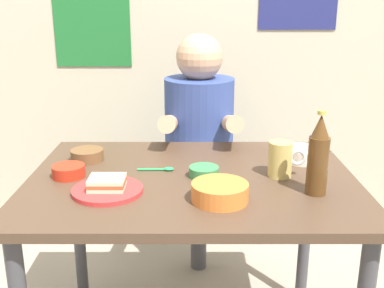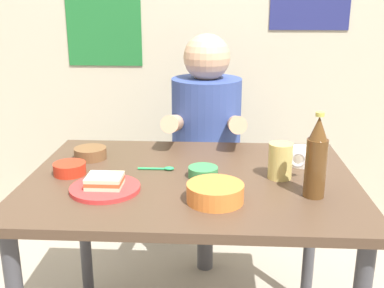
% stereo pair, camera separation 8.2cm
% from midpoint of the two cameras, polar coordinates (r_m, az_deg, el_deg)
% --- Properties ---
extents(wall_back, '(4.40, 0.09, 2.60)m').
position_cam_midpoint_polar(wall_back, '(2.51, 2.34, 17.03)').
color(wall_back, '#BCB299').
rests_on(wall_back, ground).
extents(dining_table, '(1.10, 0.80, 0.74)m').
position_cam_midpoint_polar(dining_table, '(1.61, 1.38, -7.13)').
color(dining_table, '#4C3828').
rests_on(dining_table, ground).
extents(stool, '(0.34, 0.34, 0.45)m').
position_cam_midpoint_polar(stool, '(2.31, 2.69, -7.41)').
color(stool, '#4C4C51').
rests_on(stool, ground).
extents(person_seated, '(0.33, 0.56, 0.72)m').
position_cam_midpoint_polar(person_seated, '(2.15, 2.84, 2.58)').
color(person_seated, '#33478C').
rests_on(person_seated, stool).
extents(plate_orange, '(0.22, 0.22, 0.01)m').
position_cam_midpoint_polar(plate_orange, '(1.48, -9.02, -5.40)').
color(plate_orange, red).
rests_on(plate_orange, dining_table).
extents(sandwich, '(0.11, 0.09, 0.04)m').
position_cam_midpoint_polar(sandwich, '(1.47, -9.07, -4.50)').
color(sandwich, beige).
rests_on(sandwich, plate_orange).
extents(beer_mug, '(0.13, 0.08, 0.12)m').
position_cam_midpoint_polar(beer_mug, '(1.58, 12.33, -2.04)').
color(beer_mug, '#D1BC66').
rests_on(beer_mug, dining_table).
extents(beer_bottle, '(0.06, 0.06, 0.26)m').
position_cam_midpoint_polar(beer_bottle, '(1.44, 16.57, -1.82)').
color(beer_bottle, '#593819').
rests_on(beer_bottle, dining_table).
extents(rice_bowl_white, '(0.14, 0.14, 0.05)m').
position_cam_midpoint_polar(rice_bowl_white, '(1.75, 14.91, -1.41)').
color(rice_bowl_white, silver).
rests_on(rice_bowl_white, dining_table).
extents(condiment_bowl_brown, '(0.12, 0.12, 0.04)m').
position_cam_midpoint_polar(condiment_bowl_brown, '(1.77, -11.05, -1.06)').
color(condiment_bowl_brown, brown).
rests_on(condiment_bowl_brown, dining_table).
extents(soup_bowl_orange, '(0.17, 0.17, 0.05)m').
position_cam_midpoint_polar(soup_bowl_orange, '(1.38, 4.58, -5.88)').
color(soup_bowl_orange, orange).
rests_on(soup_bowl_orange, dining_table).
extents(dip_bowl_green, '(0.10, 0.10, 0.03)m').
position_cam_midpoint_polar(dip_bowl_green, '(1.57, 2.88, -3.39)').
color(dip_bowl_green, '#388C4C').
rests_on(dip_bowl_green, dining_table).
extents(sauce_bowl_chili, '(0.11, 0.11, 0.04)m').
position_cam_midpoint_polar(sauce_bowl_chili, '(1.63, -13.36, -2.90)').
color(sauce_bowl_chili, red).
rests_on(sauce_bowl_chili, dining_table).
extents(spoon, '(0.13, 0.02, 0.01)m').
position_cam_midpoint_polar(spoon, '(1.63, -2.17, -3.04)').
color(spoon, '#26A559').
rests_on(spoon, dining_table).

